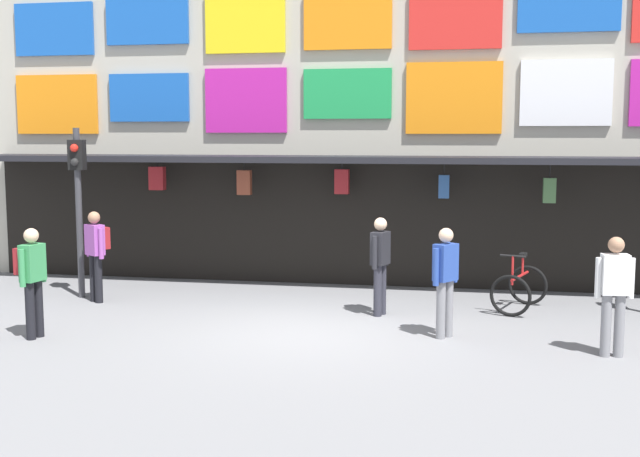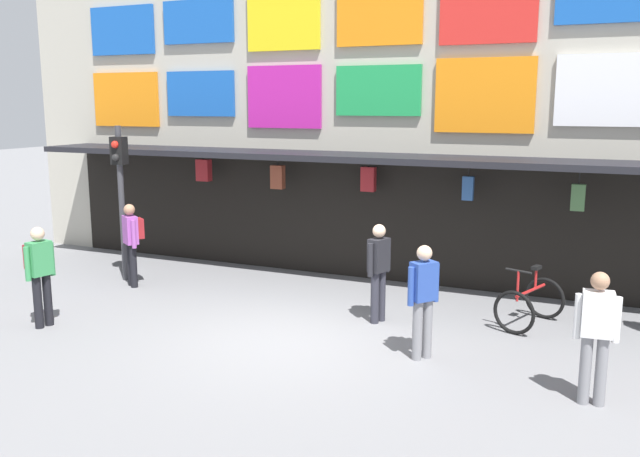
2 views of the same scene
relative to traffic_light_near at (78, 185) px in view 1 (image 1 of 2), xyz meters
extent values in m
plane|color=slate|center=(4.76, -1.77, -2.14)|extent=(80.00, 80.00, 0.00)
cube|color=#B2AD9E|center=(4.76, 2.83, 1.86)|extent=(18.00, 1.20, 8.00)
cube|color=black|center=(4.76, 1.53, 0.46)|extent=(15.30, 1.40, 0.12)
cube|color=blue|center=(-1.56, 2.18, 3.17)|extent=(1.78, 0.08, 1.10)
cube|color=blue|center=(0.55, 2.18, 3.28)|extent=(1.80, 0.08, 0.94)
cube|color=yellow|center=(2.66, 2.18, 3.21)|extent=(1.67, 0.08, 1.24)
cube|color=orange|center=(4.76, 2.18, 3.19)|extent=(1.77, 0.08, 1.13)
cube|color=red|center=(6.87, 2.18, 3.15)|extent=(1.79, 0.08, 1.12)
cube|color=blue|center=(8.98, 2.18, 3.37)|extent=(1.89, 0.08, 1.01)
cube|color=orange|center=(-1.56, 2.18, 1.58)|extent=(1.85, 0.08, 1.26)
cube|color=blue|center=(0.55, 2.18, 1.71)|extent=(1.75, 0.08, 1.00)
cube|color=#B71E93|center=(2.66, 2.18, 1.63)|extent=(1.72, 0.08, 1.31)
cube|color=green|center=(4.76, 2.18, 1.75)|extent=(1.78, 0.08, 0.99)
cube|color=orange|center=(6.87, 2.18, 1.65)|extent=(1.86, 0.08, 1.39)
cube|color=white|center=(8.98, 2.18, 1.73)|extent=(1.70, 0.08, 1.26)
cylinder|color=black|center=(0.86, 1.74, 0.34)|extent=(0.02, 0.02, 0.12)
cube|color=maroon|center=(0.86, 1.74, 0.04)|extent=(0.31, 0.19, 0.48)
cylinder|color=black|center=(2.75, 1.67, 0.31)|extent=(0.02, 0.02, 0.18)
cube|color=brown|center=(2.75, 1.67, -0.02)|extent=(0.28, 0.17, 0.49)
cylinder|color=black|center=(4.72, 1.82, 0.33)|extent=(0.02, 0.02, 0.15)
cube|color=maroon|center=(4.72, 1.82, 0.01)|extent=(0.28, 0.17, 0.49)
cylinder|color=black|center=(6.72, 1.75, 0.28)|extent=(0.02, 0.02, 0.24)
cube|color=#2D5693|center=(6.72, 1.75, -0.06)|extent=(0.20, 0.12, 0.45)
cylinder|color=black|center=(8.67, 1.54, 0.27)|extent=(0.02, 0.02, 0.27)
cube|color=#477042|center=(8.67, 1.54, -0.10)|extent=(0.23, 0.14, 0.46)
cube|color=black|center=(4.76, 2.21, -0.89)|extent=(15.30, 0.04, 2.50)
cylinder|color=#38383D|center=(0.00, 0.01, -0.54)|extent=(0.12, 0.12, 3.20)
cube|color=black|center=(0.00, 0.01, 0.56)|extent=(0.31, 0.28, 0.56)
sphere|color=red|center=(0.02, -0.12, 0.69)|extent=(0.15, 0.15, 0.15)
sphere|color=black|center=(0.02, -0.12, 0.43)|extent=(0.15, 0.15, 0.15)
torus|color=black|center=(7.92, -0.16, -1.78)|extent=(0.70, 0.29, 0.72)
torus|color=black|center=(8.28, 0.88, -1.78)|extent=(0.70, 0.29, 0.72)
cylinder|color=#B21E1E|center=(8.10, 0.36, -1.53)|extent=(0.37, 0.95, 0.05)
cylinder|color=#B21E1E|center=(8.16, 0.52, -1.36)|extent=(0.04, 0.04, 0.35)
cube|color=black|center=(8.16, 0.52, -1.17)|extent=(0.16, 0.22, 0.06)
cylinder|color=#B21E1E|center=(7.95, -0.08, -1.36)|extent=(0.04, 0.04, 0.50)
cylinder|color=black|center=(7.95, -0.08, -1.11)|extent=(0.43, 0.18, 0.04)
cylinder|color=#2D2D38|center=(5.76, -0.37, -1.70)|extent=(0.14, 0.14, 0.88)
cylinder|color=#2D2D38|center=(5.70, -0.54, -1.70)|extent=(0.14, 0.14, 0.88)
cube|color=#232328|center=(5.73, -0.45, -0.98)|extent=(0.33, 0.41, 0.56)
sphere|color=beige|center=(5.73, -0.45, -0.57)|extent=(0.22, 0.22, 0.22)
cylinder|color=#232328|center=(5.81, -0.24, -1.03)|extent=(0.09, 0.09, 0.56)
cylinder|color=#232328|center=(5.66, -0.66, -1.03)|extent=(0.09, 0.09, 0.56)
cylinder|color=black|center=(0.77, -2.84, -1.70)|extent=(0.14, 0.14, 0.88)
cylinder|color=black|center=(0.74, -3.02, -1.70)|extent=(0.14, 0.14, 0.88)
cube|color=#388E51|center=(0.76, -2.93, -0.98)|extent=(0.28, 0.39, 0.56)
sphere|color=beige|center=(0.76, -2.93, -0.57)|extent=(0.22, 0.22, 0.22)
cylinder|color=#388E51|center=(0.80, -2.71, -1.03)|extent=(0.09, 0.09, 0.56)
cylinder|color=#388E51|center=(0.72, -3.15, -1.03)|extent=(0.09, 0.09, 0.56)
cube|color=maroon|center=(0.60, -2.90, -0.96)|extent=(0.21, 0.30, 0.40)
cylinder|color=gray|center=(6.91, -1.69, -1.70)|extent=(0.14, 0.14, 0.88)
cylinder|color=gray|center=(6.80, -1.84, -1.70)|extent=(0.14, 0.14, 0.88)
cube|color=#28479E|center=(6.86, -1.77, -0.98)|extent=(0.39, 0.42, 0.56)
sphere|color=beige|center=(6.86, -1.77, -0.57)|extent=(0.22, 0.22, 0.22)
cylinder|color=#28479E|center=(6.99, -1.59, -1.03)|extent=(0.09, 0.09, 0.56)
cylinder|color=#28479E|center=(6.73, -1.94, -1.03)|extent=(0.09, 0.09, 0.56)
cylinder|color=black|center=(0.55, -0.39, -1.70)|extent=(0.14, 0.14, 0.88)
cylinder|color=black|center=(0.40, -0.29, -1.70)|extent=(0.14, 0.14, 0.88)
cube|color=#9E4CA8|center=(0.47, -0.34, -0.98)|extent=(0.42, 0.38, 0.56)
sphere|color=#A87A5B|center=(0.47, -0.34, -0.57)|extent=(0.22, 0.22, 0.22)
cylinder|color=#9E4CA8|center=(0.65, -0.46, -1.03)|extent=(0.09, 0.09, 0.56)
cylinder|color=#9E4CA8|center=(0.29, -0.21, -1.03)|extent=(0.09, 0.09, 0.56)
cube|color=maroon|center=(0.56, -0.20, -0.96)|extent=(0.32, 0.29, 0.40)
cylinder|color=gray|center=(9.09, -2.40, -1.70)|extent=(0.14, 0.14, 0.88)
cylinder|color=gray|center=(9.27, -2.38, -1.70)|extent=(0.14, 0.14, 0.88)
cube|color=white|center=(9.18, -2.39, -0.98)|extent=(0.38, 0.25, 0.56)
sphere|color=#A87A5B|center=(9.18, -2.39, -0.57)|extent=(0.22, 0.22, 0.22)
cylinder|color=white|center=(8.96, -2.41, -1.03)|extent=(0.09, 0.09, 0.56)
cylinder|color=white|center=(9.39, -2.37, -1.03)|extent=(0.09, 0.09, 0.56)
camera|label=1|loc=(7.12, -13.54, 0.91)|focal=43.93mm
camera|label=2|loc=(9.27, -10.83, 1.52)|focal=37.78mm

